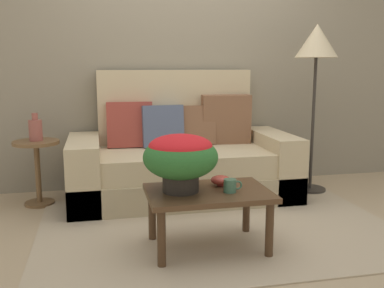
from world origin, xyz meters
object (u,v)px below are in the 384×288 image
couch (181,160)px  floor_lamp (316,51)px  side_table (37,161)px  coffee_mug (230,186)px  snack_bowl (221,180)px  coffee_table (208,199)px  table_vase (36,129)px  potted_plant (181,156)px

couch → floor_lamp: size_ratio=1.27×
couch → side_table: 1.27m
floor_lamp → coffee_mug: 1.90m
snack_bowl → coffee_table: bearing=-138.8°
snack_bowl → table_vase: (-1.32, 1.14, 0.23)m
table_vase → couch: bearing=-0.8°
floor_lamp → couch: bearing=175.1°
snack_bowl → couch: bearing=92.8°
floor_lamp → snack_bowl: size_ratio=11.55×
couch → coffee_table: 1.22m
coffee_table → table_vase: (-1.21, 1.24, 0.33)m
coffee_table → side_table: 1.73m
coffee_table → side_table: (-1.21, 1.23, 0.05)m
floor_lamp → coffee_mug: floor_lamp is taller
couch → table_vase: 1.31m
couch → coffee_table: couch is taller
couch → potted_plant: couch is taller
coffee_mug → table_vase: size_ratio=0.52×
couch → floor_lamp: 1.61m
potted_plant → coffee_mug: potted_plant is taller
couch → coffee_mug: 1.30m
side_table → floor_lamp: floor_lamp is taller
side_table → potted_plant: potted_plant is taller
floor_lamp → potted_plant: floor_lamp is taller
side_table → coffee_table: bearing=-45.4°
potted_plant → snack_bowl: 0.36m
side_table → snack_bowl: 1.74m
coffee_table → potted_plant: (-0.18, 0.02, 0.29)m
floor_lamp → side_table: bearing=177.3°
floor_lamp → coffee_mug: bearing=-135.0°
side_table → potted_plant: 1.61m
potted_plant → coffee_mug: size_ratio=3.89×
snack_bowl → potted_plant: bearing=-164.4°
floor_lamp → potted_plant: (-1.49, -1.10, -0.70)m
table_vase → side_table: bearing=-107.2°
potted_plant → table_vase: 1.60m
coffee_mug → coffee_table: bearing=152.5°
side_table → couch: bearing=-0.4°
couch → side_table: couch is taller
potted_plant → table_vase: bearing=130.1°
coffee_table → table_vase: bearing=134.3°
side_table → snack_bowl: (1.33, -1.13, 0.04)m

